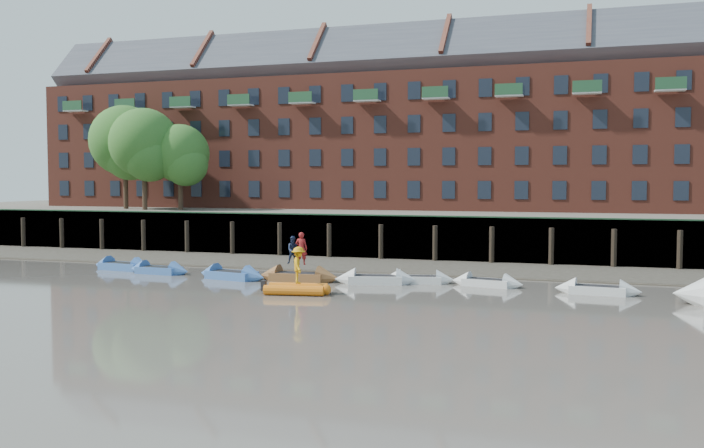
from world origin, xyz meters
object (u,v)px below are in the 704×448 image
at_px(person_rib_crew, 299,265).
at_px(rowboat_7, 598,290).
at_px(rowboat_1, 159,270).
at_px(rowboat_4, 376,279).
at_px(rowboat_5, 418,279).
at_px(person_rower_b, 294,250).
at_px(rowboat_2, 232,275).
at_px(rowboat_0, 123,266).
at_px(person_rower_a, 301,248).
at_px(rowboat_3, 299,277).
at_px(rib_tender, 299,289).
at_px(rowboat_6, 487,282).

bearing_deg(person_rib_crew, rowboat_7, -96.28).
bearing_deg(rowboat_1, rowboat_4, 3.74).
xyz_separation_m(rowboat_5, person_rower_b, (-7.14, -1.13, 1.56)).
bearing_deg(rowboat_2, rowboat_0, 179.54).
distance_m(rowboat_5, person_rower_a, 6.91).
distance_m(rowboat_2, rowboat_5, 10.96).
distance_m(person_rower_a, person_rib_crew, 4.86).
distance_m(rowboat_4, person_rower_b, 5.17).
relative_size(rowboat_0, rowboat_7, 1.09).
distance_m(rowboat_0, rowboat_2, 9.03).
relative_size(rowboat_0, person_rower_a, 2.53).
xyz_separation_m(rowboat_3, person_rower_b, (-0.41, 0.26, 1.52)).
bearing_deg(rib_tender, rowboat_0, 148.45).
xyz_separation_m(rowboat_2, person_rower_a, (4.26, 0.42, 1.66)).
bearing_deg(person_rower_a, rowboat_4, 177.92).
relative_size(rowboat_2, rowboat_5, 1.15).
relative_size(rowboat_4, person_rower_a, 2.57).
bearing_deg(person_rower_a, rowboat_1, -9.64).
bearing_deg(rowboat_1, rowboat_3, 1.24).
height_order(rowboat_3, person_rower_b, person_rower_b).
height_order(rowboat_0, person_rower_b, person_rower_b).
bearing_deg(rowboat_3, rowboat_1, 176.32).
xyz_separation_m(rowboat_1, rib_tender, (11.44, -4.99, 0.03)).
bearing_deg(rib_tender, rowboat_5, 40.66).
height_order(person_rower_b, person_rib_crew, person_rower_b).
distance_m(rowboat_0, rowboat_6, 23.53).
xyz_separation_m(rowboat_2, rowboat_4, (8.61, 0.78, -0.00)).
distance_m(rowboat_1, rowboat_6, 20.21).
height_order(rowboat_2, rowboat_6, rowboat_2).
bearing_deg(rib_tender, rowboat_1, 146.85).
bearing_deg(rowboat_0, rib_tender, -14.98).
height_order(rowboat_4, person_rower_a, person_rower_a).
relative_size(rowboat_0, person_rib_crew, 2.52).
relative_size(rowboat_4, rowboat_6, 1.16).
distance_m(rowboat_5, person_rower_b, 7.40).
height_order(rowboat_1, rowboat_7, rowboat_1).
height_order(rowboat_3, rowboat_6, rowboat_3).
height_order(rowboat_2, person_rib_crew, person_rib_crew).
bearing_deg(rowboat_2, rowboat_1, -177.79).
height_order(rowboat_6, rowboat_7, rowboat_7).
xyz_separation_m(rowboat_4, rowboat_5, (2.21, 1.00, -0.03)).
bearing_deg(rowboat_2, rowboat_3, 17.07).
height_order(rowboat_6, person_rower_b, person_rower_b).
distance_m(rowboat_6, rowboat_7, 5.87).
xyz_separation_m(rowboat_1, rowboat_5, (16.32, 0.88, -0.01)).
bearing_deg(person_rower_b, rowboat_5, -16.55).
bearing_deg(person_rib_crew, rowboat_6, -80.71).
distance_m(rowboat_1, rowboat_5, 16.34).
distance_m(rowboat_2, person_rower_b, 4.03).
bearing_deg(rowboat_6, rowboat_4, -160.95).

